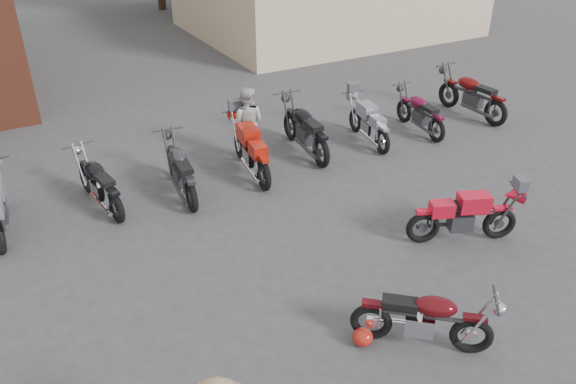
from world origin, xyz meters
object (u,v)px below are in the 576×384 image
sportbike (466,213)px  person_light (247,123)px  vintage_motorcycle (426,315)px  row_bike_3 (180,167)px  row_bike_4 (251,147)px  helmet (363,337)px  row_bike_2 (98,180)px  row_bike_5 (305,126)px  row_bike_7 (420,110)px  row_bike_6 (368,120)px  row_bike_8 (472,92)px

sportbike → person_light: person_light is taller
vintage_motorcycle → row_bike_3: row_bike_3 is taller
sportbike → row_bike_4: 4.49m
vintage_motorcycle → row_bike_3: 5.62m
row_bike_3 → vintage_motorcycle: bearing=-160.4°
vintage_motorcycle → person_light: person_light is taller
helmet → row_bike_2: (-2.19, 5.31, 0.42)m
row_bike_2 → row_bike_5: size_ratio=0.88×
row_bike_3 → row_bike_4: (1.55, 0.12, 0.03)m
sportbike → row_bike_7: same height
vintage_motorcycle → row_bike_4: 5.57m
person_light → row_bike_6: size_ratio=0.87×
row_bike_4 → person_light: bearing=-13.5°
person_light → row_bike_7: 4.30m
sportbike → row_bike_4: size_ratio=0.90×
row_bike_3 → sportbike: bearing=-131.5°
row_bike_6 → row_bike_8: row_bike_8 is taller
person_light → row_bike_8: person_light is taller
row_bike_4 → row_bike_6: 3.06m
row_bike_3 → row_bike_5: 3.08m
helmet → person_light: (1.15, 5.94, 0.67)m
sportbike → row_bike_7: 4.71m
row_bike_3 → row_bike_7: size_ratio=1.07×
helmet → row_bike_5: (2.35, 5.52, 0.49)m
person_light → vintage_motorcycle: bearing=122.2°
person_light → helmet: bearing=115.5°
vintage_motorcycle → row_bike_6: size_ratio=0.96×
row_bike_5 → row_bike_6: (1.57, -0.22, -0.09)m
row_bike_4 → row_bike_5: row_bike_5 is taller
helmet → row_bike_8: 8.98m
person_light → row_bike_6: person_light is taller
row_bike_7 → row_bike_8: size_ratio=0.85×
row_bike_3 → row_bike_4: 1.56m
row_bike_4 → row_bike_7: size_ratio=1.12×
row_bike_4 → row_bike_8: size_ratio=0.95×
person_light → row_bike_3: size_ratio=0.81×
row_bike_2 → person_light: bearing=-89.0°
sportbike → row_bike_2: 6.56m
vintage_motorcycle → row_bike_2: 6.38m
row_bike_5 → row_bike_7: bearing=-90.9°
helmet → row_bike_5: 6.02m
row_bike_3 → row_bike_6: size_ratio=1.06×
helmet → row_bike_2: row_bike_2 is taller
row_bike_6 → row_bike_3: bearing=101.6°
vintage_motorcycle → row_bike_7: bearing=90.5°
row_bike_4 → row_bike_7: (4.51, 0.03, -0.06)m
sportbike → helmet: size_ratio=6.68×
vintage_motorcycle → row_bike_7: row_bike_7 is taller
row_bike_2 → row_bike_6: size_ratio=1.02×
row_bike_5 → row_bike_6: size_ratio=1.16×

